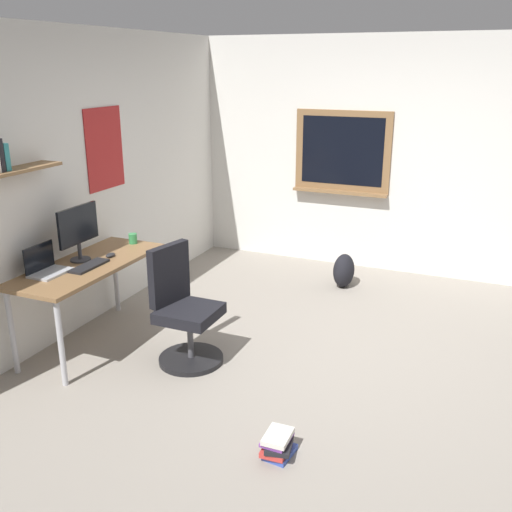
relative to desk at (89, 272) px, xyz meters
The scene contains 12 objects.
ground_plane 2.22m from the desk, 77.35° to the right, with size 5.20×5.20×0.00m, color gray.
wall_back 0.88m from the desk, 39.06° to the left, with size 5.00×0.30×2.60m.
wall_right 3.62m from the desk, 35.13° to the right, with size 0.22×5.00×2.60m.
desk is the anchor object (origin of this frame).
office_chair 0.90m from the desk, 86.64° to the right, with size 0.52×0.53×0.95m.
laptop 0.37m from the desk, 156.03° to the left, with size 0.31×0.21×0.23m.
monitor_primary 0.36m from the desk, 69.32° to the left, with size 0.46×0.17×0.46m.
keyboard 0.13m from the desk, 134.08° to the right, with size 0.37×0.13×0.02m, color black.
computer_mouse 0.24m from the desk, 19.45° to the right, with size 0.10×0.06×0.03m, color #262628.
coffee_mug 0.63m from the desk, ahead, with size 0.08×0.08×0.09m, color #338C4C.
backpack 2.72m from the desk, 37.15° to the right, with size 0.32×0.22×0.36m, color black.
book_stack_on_floor 2.23m from the desk, 111.62° to the right, with size 0.25×0.20×0.15m.
Camera 1 is at (-4.06, -0.98, 2.30)m, focal length 40.66 mm.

